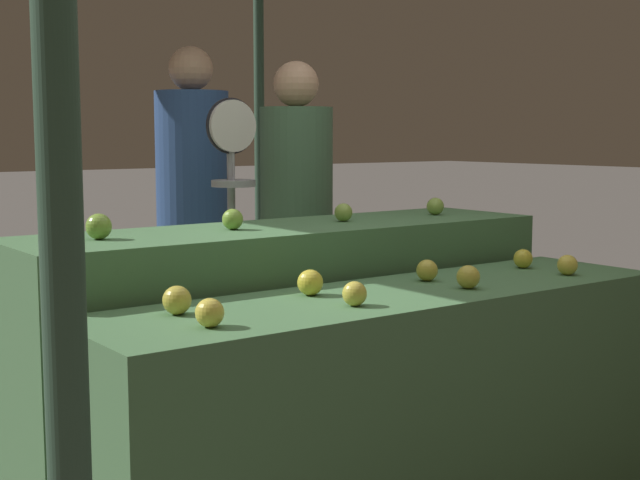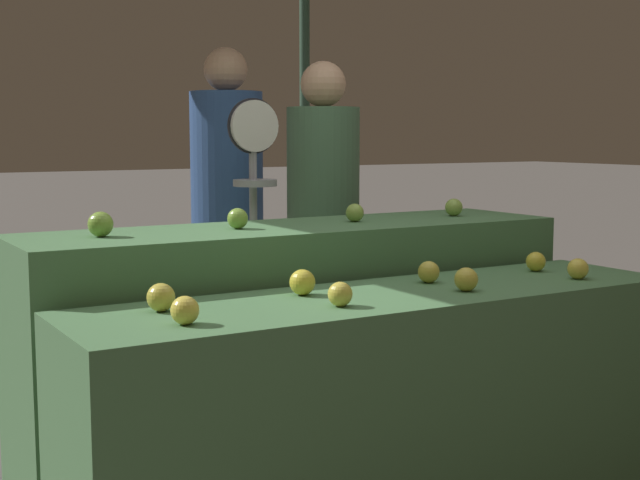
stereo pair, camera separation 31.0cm
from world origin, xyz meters
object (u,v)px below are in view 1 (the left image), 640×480
at_px(produce_scale, 232,193).
at_px(wooden_crate_side, 597,371).
at_px(person_vendor_at_scale, 296,208).
at_px(person_customer_left, 193,190).

distance_m(produce_scale, wooden_crate_side, 1.95).
relative_size(produce_scale, person_vendor_at_scale, 0.89).
height_order(produce_scale, wooden_crate_side, produce_scale).
relative_size(person_customer_left, wooden_crate_side, 4.45).
xyz_separation_m(produce_scale, person_customer_left, (0.25, 0.84, -0.04)).
bearing_deg(wooden_crate_side, person_customer_left, 125.80).
distance_m(person_vendor_at_scale, wooden_crate_side, 1.66).
height_order(person_customer_left, wooden_crate_side, person_customer_left).
distance_m(person_vendor_at_scale, person_customer_left, 0.73).
distance_m(produce_scale, person_vendor_at_scale, 0.48).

